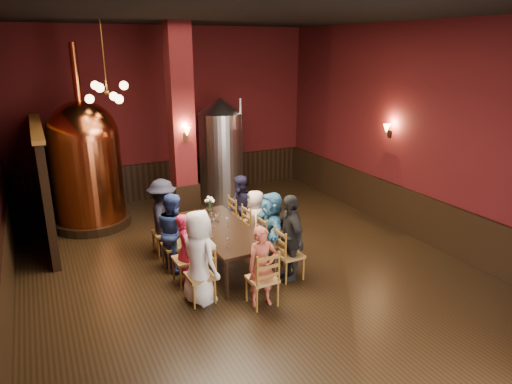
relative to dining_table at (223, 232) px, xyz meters
name	(u,v)px	position (x,y,z in m)	size (l,w,h in m)	color
room	(247,153)	(0.32, -0.40, 1.56)	(10.00, 10.02, 4.50)	black
wainscot_right	(410,213)	(4.28, -0.40, -0.19)	(0.08, 9.90, 1.00)	black
wainscot_back	(172,178)	(0.32, 4.56, -0.19)	(7.90, 0.08, 1.00)	black
wainscot_left	(5,295)	(-3.64, -0.40, -0.19)	(0.08, 9.90, 1.00)	black
column	(181,129)	(0.02, 2.40, 1.56)	(0.58, 0.58, 4.50)	#410E10
partition	(45,186)	(-2.88, 2.80, 0.51)	(0.22, 3.50, 2.40)	black
pendant_cluster	(107,92)	(-1.48, 2.50, 2.41)	(0.90, 0.90, 1.70)	#A57226
sconce_wall	(390,130)	(4.22, 0.40, 1.51)	(0.20, 0.20, 0.36)	black
sconce_column	(186,133)	(0.02, 2.10, 1.51)	(0.20, 0.20, 0.36)	black
dining_table	(223,232)	(0.00, 0.00, 0.00)	(1.05, 2.42, 0.75)	black
chair_0	(200,276)	(-0.83, -1.02, -0.23)	(0.46, 0.46, 0.92)	brown
person_0	(199,257)	(-0.83, -1.02, 0.10)	(0.77, 0.50, 1.57)	white
chair_1	(186,259)	(-0.84, -0.35, -0.23)	(0.46, 0.46, 0.92)	brown
person_1	(186,249)	(-0.84, -0.35, -0.04)	(0.47, 0.31, 1.30)	#C52149
chair_2	(175,245)	(-0.86, 0.31, -0.23)	(0.46, 0.46, 0.92)	brown
person_2	(174,231)	(-0.86, 0.31, 0.05)	(0.72, 0.35, 1.47)	navy
chair_3	(164,233)	(-0.87, 0.98, -0.23)	(0.46, 0.46, 0.92)	brown
person_3	(163,218)	(-0.87, 0.98, 0.09)	(1.01, 0.58, 1.56)	black
chair_4	(290,254)	(0.87, -0.98, -0.23)	(0.46, 0.46, 0.92)	brown
person_4	(290,237)	(0.87, -0.98, 0.10)	(0.93, 0.39, 1.58)	black
chair_5	(271,241)	(0.86, -0.31, -0.23)	(0.46, 0.46, 0.92)	brown
person_5	(271,228)	(0.86, -0.31, 0.03)	(1.33, 0.42, 1.43)	teal
chair_6	(255,229)	(0.84, 0.35, -0.23)	(0.46, 0.46, 0.92)	brown
person_6	(255,221)	(0.84, 0.35, -0.05)	(0.62, 0.41, 1.28)	silver
chair_7	(241,218)	(0.83, 1.02, -0.23)	(0.46, 0.46, 0.92)	brown
person_7	(241,208)	(0.83, 1.02, 0.01)	(0.68, 0.34, 1.40)	#1B1933
chair_8	(262,278)	(0.04, -1.55, -0.23)	(0.46, 0.46, 0.92)	brown
person_8	(262,267)	(0.04, -1.55, -0.02)	(0.49, 0.32, 1.34)	#AE4C3A
copper_kettle	(86,163)	(-1.98, 3.25, 0.80)	(1.73, 1.73, 4.08)	black
steel_vessel	(221,151)	(1.38, 3.46, 0.69)	(1.24, 1.24, 2.76)	#B2B2B7
rose_vase	(210,202)	(0.10, 0.93, 0.29)	(0.20, 0.20, 0.34)	white
wine_glass_0	(214,223)	(-0.13, 0.14, 0.15)	(0.07, 0.07, 0.17)	white
wine_glass_1	(212,217)	(-0.05, 0.47, 0.15)	(0.07, 0.07, 0.17)	white
wine_glass_2	(218,218)	(0.04, 0.35, 0.15)	(0.07, 0.07, 0.17)	white
wine_glass_3	(228,222)	(0.12, 0.07, 0.15)	(0.07, 0.07, 0.17)	white
wine_glass_4	(227,242)	(-0.24, -0.79, 0.15)	(0.07, 0.07, 0.17)	white
wine_glass_5	(257,238)	(0.30, -0.84, 0.15)	(0.07, 0.07, 0.17)	white
wine_glass_6	(216,218)	(0.00, 0.35, 0.15)	(0.07, 0.07, 0.17)	white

